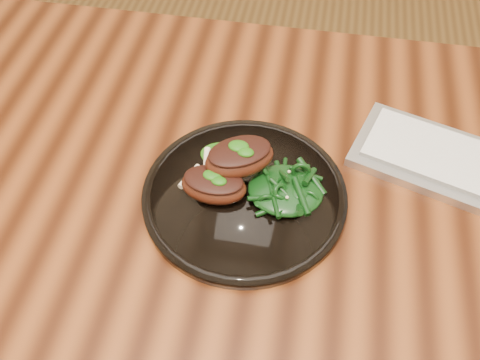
# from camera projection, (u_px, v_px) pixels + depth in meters

# --- Properties ---
(desk) EXTENTS (1.60, 0.80, 0.75)m
(desk) POSITION_uv_depth(u_px,v_px,m) (299.00, 226.00, 0.84)
(desk) COLOR black
(desk) RESTS_ON ground
(plate) EXTENTS (0.29, 0.29, 0.02)m
(plate) POSITION_uv_depth(u_px,v_px,m) (245.00, 195.00, 0.76)
(plate) COLOR black
(plate) RESTS_ON desk
(lamb_chop_front) EXTENTS (0.10, 0.07, 0.04)m
(lamb_chop_front) POSITION_uv_depth(u_px,v_px,m) (213.00, 185.00, 0.74)
(lamb_chop_front) COLOR #42180C
(lamb_chop_front) RESTS_ON plate
(lamb_chop_back) EXTENTS (0.12, 0.10, 0.04)m
(lamb_chop_back) POSITION_uv_depth(u_px,v_px,m) (239.00, 157.00, 0.74)
(lamb_chop_back) COLOR #42180C
(lamb_chop_back) RESTS_ON plate
(herb_smear) EXTENTS (0.08, 0.05, 0.01)m
(herb_smear) POSITION_uv_depth(u_px,v_px,m) (228.00, 155.00, 0.79)
(herb_smear) COLOR #0F4607
(herb_smear) RESTS_ON plate
(greens_heap) EXTENTS (0.11, 0.10, 0.04)m
(greens_heap) POSITION_uv_depth(u_px,v_px,m) (286.00, 187.00, 0.74)
(greens_heap) COLOR black
(greens_heap) RESTS_ON plate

